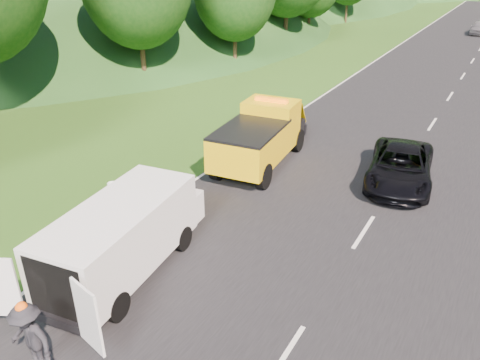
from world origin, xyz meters
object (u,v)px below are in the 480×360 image
Objects in this scene: child at (149,253)px; woman at (120,228)px; suitcase at (130,208)px; white_van at (124,234)px; passing_suv at (398,183)px; tow_truck at (261,136)px.

woman is at bearing -151.80° from child.
white_van is at bearing -48.80° from suitcase.
woman is 10.64m from passing_suv.
tow_truck is 1.23× the size of passing_suv.
tow_truck reaches higher than passing_suv.
tow_truck reaches higher than child.
tow_truck reaches higher than white_van.
woman is (-1.84, 1.57, -1.23)m from white_van.
woman is 1.86m from child.
white_van is 2.72m from woman.
child is 1.58× the size of suitcase.
white_van is at bearing -157.94° from woman.
suitcase is at bearing 123.77° from white_van.
child is at bearing -131.03° from passing_suv.
passing_suv is at bearing 104.94° from child.
white_van is 10.93m from passing_suv.
child is (1.77, -0.60, 0.00)m from woman.
passing_suv reaches higher than child.
white_van is 3.29m from suitcase.
woman is 0.89m from suitcase.
suitcase is (-2.08, 2.38, -0.93)m from white_van.
tow_truck is 7.60m from child.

